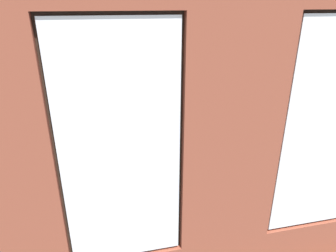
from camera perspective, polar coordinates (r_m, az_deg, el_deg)
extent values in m
cube|color=#99663D|center=(5.95, 0.05, -9.09)|extent=(6.59, 5.98, 0.10)
cube|color=brown|center=(2.91, 11.75, -5.08)|extent=(0.96, 0.16, 3.51)
cube|color=brown|center=(4.17, 23.88, -20.23)|extent=(1.08, 0.16, 0.75)
cube|color=white|center=(3.36, 28.31, -1.07)|extent=(1.02, 0.03, 2.22)
cube|color=#38281E|center=(3.40, 27.68, -0.68)|extent=(1.08, 0.04, 2.28)
cube|color=white|center=(2.58, -8.88, -5.33)|extent=(1.02, 0.03, 2.22)
cube|color=#38281E|center=(2.63, -8.99, -4.73)|extent=(1.08, 0.04, 2.28)
cube|color=#A87547|center=(3.57, 9.68, -19.22)|extent=(3.32, 0.24, 0.06)
cube|color=black|center=(2.79, 11.80, 4.77)|extent=(0.45, 0.03, 0.63)
cube|color=orange|center=(2.81, 11.68, 4.86)|extent=(0.39, 0.01, 0.57)
cube|color=black|center=(4.34, 6.71, -19.04)|extent=(1.82, 0.85, 0.42)
cube|color=black|center=(3.85, 8.66, -17.67)|extent=(1.82, 0.24, 0.38)
cube|color=black|center=(4.43, 17.02, -13.82)|extent=(0.22, 0.85, 0.24)
cube|color=black|center=(3.98, -4.56, -17.51)|extent=(0.22, 0.85, 0.24)
cube|color=black|center=(4.30, 11.21, -15.10)|extent=(0.64, 0.65, 0.12)
cube|color=black|center=(4.11, 1.94, -16.71)|extent=(0.64, 0.65, 0.12)
cube|color=black|center=(6.34, 21.27, -5.98)|extent=(0.93, 1.96, 0.42)
cube|color=black|center=(6.34, 24.29, -2.43)|extent=(0.32, 1.93, 0.38)
cube|color=black|center=(6.86, 18.07, -0.42)|extent=(0.86, 0.25, 0.24)
cube|color=black|center=(5.59, 26.13, -7.17)|extent=(0.86, 0.25, 0.24)
cube|color=black|center=(6.48, 19.66, -2.42)|extent=(0.67, 0.71, 0.12)
cube|color=black|center=(5.92, 23.11, -5.38)|extent=(0.67, 0.71, 0.12)
cube|color=#A87547|center=(5.92, -3.67, -3.96)|extent=(1.27, 0.85, 0.04)
cube|color=#A87547|center=(6.44, 0.89, -3.83)|extent=(0.07, 0.07, 0.42)
cube|color=#A87547|center=(6.29, -9.35, -4.83)|extent=(0.07, 0.07, 0.42)
cube|color=#A87547|center=(5.82, 2.62, -6.98)|extent=(0.07, 0.07, 0.42)
cube|color=#A87547|center=(5.65, -8.78, -8.20)|extent=(0.07, 0.07, 0.42)
cylinder|color=#33567F|center=(6.07, -0.67, -2.39)|extent=(0.09, 0.09, 0.11)
cylinder|color=#B7333D|center=(5.78, -2.54, -3.72)|extent=(0.08, 0.08, 0.12)
cylinder|color=gray|center=(5.74, -7.22, -4.36)|extent=(0.10, 0.10, 0.07)
sphere|color=#337F38|center=(5.69, -7.27, -3.53)|extent=(0.12, 0.12, 0.12)
cube|color=#59595B|center=(5.90, -3.67, -3.69)|extent=(0.17, 0.14, 0.02)
cube|color=black|center=(5.98, -5.34, -3.39)|extent=(0.18, 0.11, 0.02)
cube|color=black|center=(5.72, -26.69, -9.24)|extent=(1.11, 0.42, 0.59)
cube|color=black|center=(5.57, -27.26, -6.44)|extent=(0.52, 0.20, 0.05)
cube|color=black|center=(5.55, -27.37, -5.94)|extent=(0.06, 0.04, 0.06)
cube|color=black|center=(5.39, -28.10, -2.31)|extent=(1.18, 0.04, 0.71)
cube|color=black|center=(5.41, -28.04, -2.21)|extent=(1.13, 0.01, 0.66)
cylinder|color=olive|center=(7.46, -1.58, -0.56)|extent=(0.47, 0.47, 0.28)
ellipsoid|color=silver|center=(7.34, -1.60, 1.74)|extent=(1.03, 1.03, 0.41)
ellipsoid|color=navy|center=(7.29, -2.21, 2.45)|extent=(0.44, 0.44, 0.18)
cylinder|color=beige|center=(4.92, 22.43, -15.91)|extent=(0.25, 0.25, 0.31)
cylinder|color=brown|center=(4.79, 22.86, -13.71)|extent=(0.04, 0.04, 0.16)
ellipsoid|color=#1E5B28|center=(4.64, 23.35, -11.08)|extent=(0.43, 0.43, 0.37)
cylinder|color=#9E5638|center=(7.31, 12.88, -2.21)|extent=(0.13, 0.13, 0.15)
cylinder|color=brown|center=(7.25, 12.98, -1.08)|extent=(0.02, 0.02, 0.16)
ellipsoid|color=#286B2D|center=(7.18, 13.10, 0.13)|extent=(0.20, 0.20, 0.17)
cylinder|color=gray|center=(8.32, 13.52, 1.56)|extent=(0.31, 0.31, 0.35)
cylinder|color=brown|center=(8.17, 13.81, 4.57)|extent=(0.06, 0.06, 0.57)
cone|color=#337F38|center=(7.94, 12.95, 8.03)|extent=(0.48, 0.14, 0.54)
cone|color=#337F38|center=(7.85, 14.77, 7.51)|extent=(0.15, 0.52, 0.51)
cone|color=#337F38|center=(8.10, 15.58, 7.90)|extent=(0.53, 0.21, 0.51)
cone|color=#337F38|center=(8.18, 13.78, 8.47)|extent=(0.18, 0.46, 0.56)
cylinder|color=#9E5638|center=(4.86, -22.37, -16.61)|extent=(0.31, 0.31, 0.28)
cylinder|color=brown|center=(4.71, -22.86, -14.08)|extent=(0.06, 0.06, 0.25)
cone|color=#3D8E42|center=(4.51, -26.00, -10.36)|extent=(0.54, 0.27, 0.64)
cone|color=#3D8E42|center=(4.35, -25.16, -12.42)|extent=(0.38, 0.64, 0.55)
cone|color=#3D8E42|center=(4.36, -21.49, -11.36)|extent=(0.57, 0.51, 0.58)
cone|color=#3D8E42|center=(4.64, -20.66, -9.57)|extent=(0.60, 0.54, 0.53)
cone|color=#3D8E42|center=(4.64, -23.60, -8.82)|extent=(0.24, 0.52, 0.65)
cylinder|color=#9E5638|center=(7.56, -21.07, -1.61)|extent=(0.35, 0.35, 0.34)
cylinder|color=brown|center=(7.46, -21.34, 0.18)|extent=(0.05, 0.05, 0.18)
ellipsoid|color=#1E5B28|center=(7.34, -21.76, 2.88)|extent=(0.67, 0.67, 0.57)
ellipsoid|color=#337F38|center=(3.83, -26.48, -17.48)|extent=(0.70, 0.70, 0.57)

